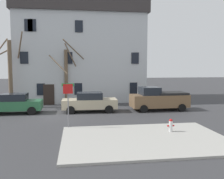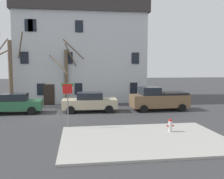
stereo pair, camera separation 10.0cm
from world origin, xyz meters
The scene contains 11 objects.
ground_plane centered at (0.00, 0.00, 0.00)m, with size 120.00×120.00×0.00m, color #38383A.
sidewalk_slab centered at (5.19, -7.06, 0.06)m, with size 8.90×6.13×0.12m, color #A8A59E.
building_main centered at (2.20, 10.19, 5.85)m, with size 14.40×8.30×11.54m.
tree_bare_near centered at (-4.71, 5.20, 3.68)m, with size 3.09×2.96×7.19m.
tree_bare_mid centered at (0.59, 5.99, 3.19)m, with size 3.54×3.12×6.53m.
car_green_sedan centered at (-3.56, 1.80, 0.84)m, with size 4.42×1.99×1.68m.
car_beige_sedan centered at (2.70, 1.69, 0.85)m, with size 4.74×2.10×1.70m.
pickup_truck_brown centered at (8.91, 1.61, 1.02)m, with size 5.13×2.35×2.12m.
fire_hydrant centered at (7.07, -6.00, 0.51)m, with size 0.42×0.22×0.76m.
street_sign_pole centered at (1.04, -4.07, 2.03)m, with size 0.76×0.07×2.91m.
bicycle_leaning centered at (-5.75, 5.82, 0.37)m, with size 1.74×0.26×1.03m.
Camera 1 is at (1.54, -19.82, 4.02)m, focal length 39.98 mm.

